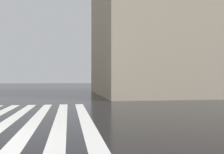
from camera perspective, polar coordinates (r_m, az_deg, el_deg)
zebra_crossing at (r=11.34m, az=-18.75°, el=-8.86°), size 13.00×5.50×0.01m
haussmann_block_corner at (r=34.54m, az=22.21°, el=14.20°), size 17.73×28.70×21.26m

